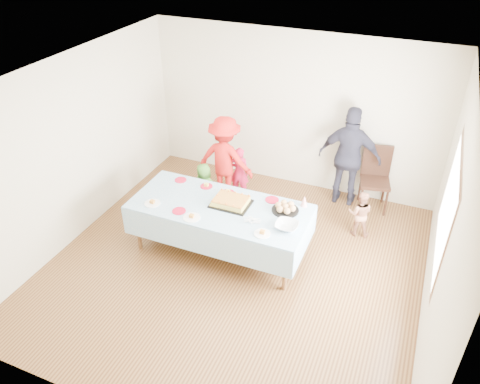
# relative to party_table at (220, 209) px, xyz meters

# --- Properties ---
(ground) EXTENTS (5.00, 5.00, 0.00)m
(ground) POSITION_rel_party_table_xyz_m (0.34, -0.23, -0.72)
(ground) COLOR #492A15
(ground) RESTS_ON ground
(room_walls) EXTENTS (5.04, 5.04, 2.72)m
(room_walls) POSITION_rel_party_table_xyz_m (0.39, -0.23, 1.05)
(room_walls) COLOR beige
(room_walls) RESTS_ON ground
(party_table) EXTENTS (2.50, 1.10, 0.78)m
(party_table) POSITION_rel_party_table_xyz_m (0.00, 0.00, 0.00)
(party_table) COLOR brown
(party_table) RESTS_ON ground
(birthday_cake) EXTENTS (0.54, 0.42, 0.10)m
(birthday_cake) POSITION_rel_party_table_xyz_m (0.13, 0.10, 0.10)
(birthday_cake) COLOR black
(birthday_cake) RESTS_ON party_table
(rolls_tray) EXTENTS (0.37, 0.37, 0.11)m
(rolls_tray) POSITION_rel_party_table_xyz_m (0.88, 0.24, 0.10)
(rolls_tray) COLOR black
(rolls_tray) RESTS_ON party_table
(punch_bowl) EXTENTS (0.31, 0.31, 0.07)m
(punch_bowl) POSITION_rel_party_table_xyz_m (1.02, -0.12, 0.09)
(punch_bowl) COLOR silver
(punch_bowl) RESTS_ON party_table
(party_hat) EXTENTS (0.09, 0.09, 0.16)m
(party_hat) POSITION_rel_party_table_xyz_m (1.08, 0.46, 0.14)
(party_hat) COLOR white
(party_hat) RESTS_ON party_table
(fork_pile) EXTENTS (0.24, 0.18, 0.07)m
(fork_pile) POSITION_rel_party_table_xyz_m (0.55, -0.17, 0.09)
(fork_pile) COLOR white
(fork_pile) RESTS_ON party_table
(plate_red_far_a) EXTENTS (0.18, 0.18, 0.01)m
(plate_red_far_a) POSITION_rel_party_table_xyz_m (-0.83, 0.40, 0.06)
(plate_red_far_a) COLOR red
(plate_red_far_a) RESTS_ON party_table
(plate_red_far_b) EXTENTS (0.18, 0.18, 0.01)m
(plate_red_far_b) POSITION_rel_party_table_xyz_m (-0.39, 0.39, 0.06)
(plate_red_far_b) COLOR red
(plate_red_far_b) RESTS_ON party_table
(plate_red_far_c) EXTENTS (0.20, 0.20, 0.01)m
(plate_red_far_c) POSITION_rel_party_table_xyz_m (-0.03, 0.34, 0.06)
(plate_red_far_c) COLOR red
(plate_red_far_c) RESTS_ON party_table
(plate_red_far_d) EXTENTS (0.20, 0.20, 0.01)m
(plate_red_far_d) POSITION_rel_party_table_xyz_m (0.63, 0.42, 0.06)
(plate_red_far_d) COLOR red
(plate_red_far_d) RESTS_ON party_table
(plate_red_near) EXTENTS (0.19, 0.19, 0.01)m
(plate_red_near) POSITION_rel_party_table_xyz_m (-0.46, -0.33, 0.06)
(plate_red_near) COLOR red
(plate_red_near) RESTS_ON party_table
(plate_white_left) EXTENTS (0.22, 0.22, 0.01)m
(plate_white_left) POSITION_rel_party_table_xyz_m (-0.89, -0.31, 0.06)
(plate_white_left) COLOR white
(plate_white_left) RESTS_ON party_table
(plate_white_mid) EXTENTS (0.23, 0.23, 0.01)m
(plate_white_mid) POSITION_rel_party_table_xyz_m (-0.23, -0.40, 0.06)
(plate_white_mid) COLOR white
(plate_white_mid) RESTS_ON party_table
(plate_white_right) EXTENTS (0.22, 0.22, 0.01)m
(plate_white_right) POSITION_rel_party_table_xyz_m (0.77, -0.36, 0.06)
(plate_white_right) COLOR white
(plate_white_right) RESTS_ON party_table
(dining_chair) EXTENTS (0.55, 0.55, 1.06)m
(dining_chair) POSITION_rel_party_table_xyz_m (1.84, 2.06, -0.13)
(dining_chair) COLOR black
(dining_chair) RESTS_ON ground
(toddler_left) EXTENTS (0.36, 0.26, 0.93)m
(toddler_left) POSITION_rel_party_table_xyz_m (-0.32, 1.46, -0.26)
(toddler_left) COLOR #CB1943
(toddler_left) RESTS_ON ground
(toddler_mid) EXTENTS (0.48, 0.41, 0.84)m
(toddler_mid) POSITION_rel_party_table_xyz_m (-0.68, 0.87, -0.31)
(toddler_mid) COLOR #3D7527
(toddler_mid) RESTS_ON ground
(toddler_right) EXTENTS (0.40, 0.33, 0.75)m
(toddler_right) POSITION_rel_party_table_xyz_m (1.78, 1.16, -0.35)
(toddler_right) COLOR #B37253
(toddler_right) RESTS_ON ground
(adult_left) EXTENTS (0.97, 0.57, 1.48)m
(adult_left) POSITION_rel_party_table_xyz_m (-0.52, 1.33, 0.02)
(adult_left) COLOR red
(adult_left) RESTS_ON ground
(adult_right) EXTENTS (1.01, 0.44, 1.71)m
(adult_right) POSITION_rel_party_table_xyz_m (1.40, 1.97, 0.13)
(adult_right) COLOR #2C2C3D
(adult_right) RESTS_ON ground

